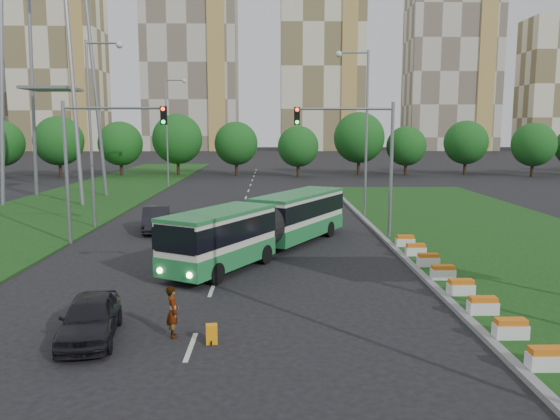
{
  "coord_description": "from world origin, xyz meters",
  "views": [
    {
      "loc": [
        -0.58,
        -21.56,
        6.44
      ],
      "look_at": [
        -0.16,
        4.38,
        2.6
      ],
      "focal_mm": 35.0,
      "sensor_mm": 36.0,
      "label": 1
    }
  ],
  "objects_px": {
    "pedestrian": "(173,312)",
    "traffic_mast_median": "(364,148)",
    "shopping_trolley": "(212,334)",
    "car_left_near": "(90,318)",
    "car_left_far": "(156,219)",
    "traffic_mast_left": "(95,149)",
    "articulated_bus": "(261,225)"
  },
  "relations": [
    {
      "from": "pedestrian",
      "to": "traffic_mast_median",
      "type": "bearing_deg",
      "value": -44.86
    },
    {
      "from": "shopping_trolley",
      "to": "car_left_near",
      "type": "bearing_deg",
      "value": 166.56
    },
    {
      "from": "car_left_far",
      "to": "pedestrian",
      "type": "height_order",
      "value": "pedestrian"
    },
    {
      "from": "car_left_far",
      "to": "traffic_mast_left",
      "type": "bearing_deg",
      "value": -133.14
    },
    {
      "from": "articulated_bus",
      "to": "car_left_far",
      "type": "height_order",
      "value": "articulated_bus"
    },
    {
      "from": "traffic_mast_left",
      "to": "car_left_far",
      "type": "relative_size",
      "value": 1.69
    },
    {
      "from": "traffic_mast_left",
      "to": "shopping_trolley",
      "type": "xyz_separation_m",
      "value": [
        7.98,
        -14.72,
        -5.06
      ]
    },
    {
      "from": "car_left_near",
      "to": "shopping_trolley",
      "type": "relative_size",
      "value": 6.8
    },
    {
      "from": "articulated_bus",
      "to": "shopping_trolley",
      "type": "relative_size",
      "value": 25.31
    },
    {
      "from": "traffic_mast_median",
      "to": "traffic_mast_left",
      "type": "xyz_separation_m",
      "value": [
        -15.16,
        -1.0,
        0.0
      ]
    },
    {
      "from": "traffic_mast_median",
      "to": "traffic_mast_left",
      "type": "relative_size",
      "value": 1.0
    },
    {
      "from": "articulated_bus",
      "to": "shopping_trolley",
      "type": "bearing_deg",
      "value": -66.09
    },
    {
      "from": "articulated_bus",
      "to": "pedestrian",
      "type": "bearing_deg",
      "value": -72.37
    },
    {
      "from": "pedestrian",
      "to": "traffic_mast_left",
      "type": "bearing_deg",
      "value": 9.61
    },
    {
      "from": "traffic_mast_median",
      "to": "articulated_bus",
      "type": "relative_size",
      "value": 0.54
    },
    {
      "from": "articulated_bus",
      "to": "car_left_far",
      "type": "bearing_deg",
      "value": 167.14
    },
    {
      "from": "car_left_near",
      "to": "pedestrian",
      "type": "bearing_deg",
      "value": -5.27
    },
    {
      "from": "traffic_mast_left",
      "to": "articulated_bus",
      "type": "bearing_deg",
      "value": -14.76
    },
    {
      "from": "traffic_mast_median",
      "to": "shopping_trolley",
      "type": "distance_m",
      "value": 18.01
    },
    {
      "from": "articulated_bus",
      "to": "pedestrian",
      "type": "distance_m",
      "value": 12.02
    },
    {
      "from": "articulated_bus",
      "to": "pedestrian",
      "type": "height_order",
      "value": "articulated_bus"
    },
    {
      "from": "traffic_mast_left",
      "to": "pedestrian",
      "type": "distance_m",
      "value": 16.32
    },
    {
      "from": "traffic_mast_median",
      "to": "articulated_bus",
      "type": "distance_m",
      "value": 7.84
    },
    {
      "from": "traffic_mast_median",
      "to": "car_left_far",
      "type": "xyz_separation_m",
      "value": [
        -12.69,
        2.81,
        -4.57
      ]
    },
    {
      "from": "traffic_mast_left",
      "to": "car_left_far",
      "type": "distance_m",
      "value": 6.44
    },
    {
      "from": "traffic_mast_median",
      "to": "pedestrian",
      "type": "xyz_separation_m",
      "value": [
        -8.44,
        -15.16,
        -4.53
      ]
    },
    {
      "from": "traffic_mast_left",
      "to": "pedestrian",
      "type": "height_order",
      "value": "traffic_mast_left"
    },
    {
      "from": "car_left_near",
      "to": "pedestrian",
      "type": "height_order",
      "value": "pedestrian"
    },
    {
      "from": "articulated_bus",
      "to": "shopping_trolley",
      "type": "xyz_separation_m",
      "value": [
        -1.27,
        -12.28,
        -1.21
      ]
    },
    {
      "from": "traffic_mast_median",
      "to": "articulated_bus",
      "type": "height_order",
      "value": "traffic_mast_median"
    },
    {
      "from": "car_left_near",
      "to": "traffic_mast_left",
      "type": "bearing_deg",
      "value": 97.63
    },
    {
      "from": "shopping_trolley",
      "to": "car_left_far",
      "type": "bearing_deg",
      "value": 99.22
    }
  ]
}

